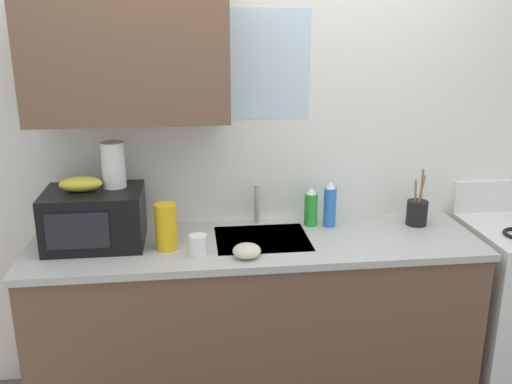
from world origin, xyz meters
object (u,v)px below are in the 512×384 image
object	(u,v)px
banana_bunch	(81,184)
small_bowl	(247,251)
cereal_canister	(166,226)
paper_towel_roll	(113,165)
microwave	(95,218)
dish_soap_bottle_blue	(330,205)
dish_soap_bottle_green	(311,208)
utensil_crock	(417,212)
mug_white	(198,245)

from	to	relation	value
banana_bunch	small_bowl	bearing A→B (deg)	-18.28
cereal_canister	small_bowl	world-z (taller)	cereal_canister
paper_towel_roll	microwave	bearing A→B (deg)	-152.83
small_bowl	dish_soap_bottle_blue	bearing A→B (deg)	36.78
dish_soap_bottle_green	utensil_crock	world-z (taller)	utensil_crock
banana_bunch	mug_white	xyz separation A→B (m)	(0.54, -0.19, -0.26)
dish_soap_bottle_blue	mug_white	xyz separation A→B (m)	(-0.70, -0.30, -0.07)
dish_soap_bottle_green	cereal_canister	distance (m)	0.78
microwave	dish_soap_bottle_blue	xyz separation A→B (m)	(1.18, 0.11, -0.02)
microwave	mug_white	bearing A→B (deg)	-21.15
microwave	utensil_crock	size ratio (longest dim) A/B	1.54
microwave	dish_soap_bottle_green	size ratio (longest dim) A/B	2.21
dish_soap_bottle_green	small_bowl	xyz separation A→B (m)	(-0.38, -0.38, -0.06)
microwave	paper_towel_roll	bearing A→B (deg)	27.17
banana_bunch	microwave	bearing A→B (deg)	-1.80
banana_bunch	cereal_canister	world-z (taller)	banana_bunch
dish_soap_bottle_blue	cereal_canister	size ratio (longest dim) A/B	1.09
microwave	small_bowl	distance (m)	0.76
microwave	mug_white	xyz separation A→B (m)	(0.49, -0.19, -0.09)
dish_soap_bottle_blue	microwave	bearing A→B (deg)	-174.82
cereal_canister	dish_soap_bottle_green	bearing A→B (deg)	17.13
dish_soap_bottle_green	small_bowl	bearing A→B (deg)	-134.99
dish_soap_bottle_blue	utensil_crock	size ratio (longest dim) A/B	0.81
paper_towel_roll	mug_white	world-z (taller)	paper_towel_roll
paper_towel_roll	small_bowl	xyz separation A→B (m)	(0.61, -0.30, -0.35)
utensil_crock	dish_soap_bottle_blue	bearing A→B (deg)	175.60
microwave	cereal_canister	world-z (taller)	microwave
paper_towel_roll	cereal_canister	size ratio (longest dim) A/B	0.99
dish_soap_bottle_green	dish_soap_bottle_blue	world-z (taller)	dish_soap_bottle_blue
utensil_crock	small_bowl	size ratio (longest dim) A/B	2.30
microwave	banana_bunch	size ratio (longest dim) A/B	2.30
mug_white	utensil_crock	xyz separation A→B (m)	(1.16, 0.26, 0.02)
paper_towel_roll	mug_white	xyz separation A→B (m)	(0.39, -0.24, -0.33)
microwave	banana_bunch	xyz separation A→B (m)	(-0.05, 0.00, 0.17)
utensil_crock	small_bowl	xyz separation A→B (m)	(-0.94, -0.32, -0.04)
dish_soap_bottle_green	microwave	bearing A→B (deg)	-173.09
microwave	utensil_crock	bearing A→B (deg)	2.48
paper_towel_roll	dish_soap_bottle_green	bearing A→B (deg)	4.64
dish_soap_bottle_blue	utensil_crock	xyz separation A→B (m)	(0.46, -0.04, -0.04)
microwave	banana_bunch	world-z (taller)	banana_bunch
cereal_canister	microwave	bearing A→B (deg)	163.87
small_bowl	banana_bunch	bearing A→B (deg)	161.72
banana_bunch	dish_soap_bottle_blue	size ratio (longest dim) A/B	0.82
mug_white	banana_bunch	bearing A→B (deg)	160.51
utensil_crock	small_bowl	world-z (taller)	utensil_crock
mug_white	dish_soap_bottle_green	bearing A→B (deg)	28.08
dish_soap_bottle_green	banana_bunch	bearing A→B (deg)	-173.47
utensil_crock	mug_white	bearing A→B (deg)	-167.38
banana_bunch	mug_white	bearing A→B (deg)	-19.49
paper_towel_roll	dish_soap_bottle_blue	size ratio (longest dim) A/B	0.91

